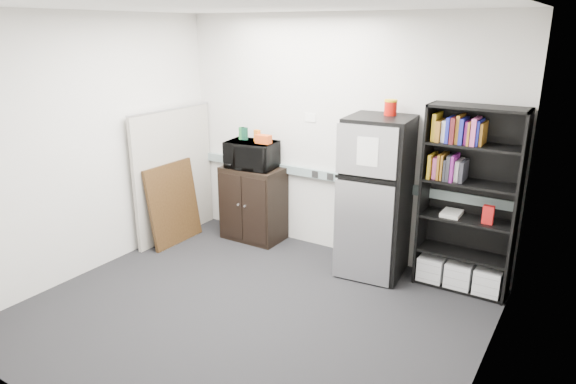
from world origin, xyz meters
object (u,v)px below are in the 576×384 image
(cubicle_partition, at_px, (174,173))
(refrigerator, at_px, (376,198))
(cabinet, at_px, (253,203))
(microwave, at_px, (252,155))
(bookshelf, at_px, (469,202))

(cubicle_partition, bearing_deg, refrigerator, 7.67)
(cabinet, xyz_separation_m, microwave, (0.00, -0.02, 0.62))
(bookshelf, bearing_deg, microwave, -178.18)
(bookshelf, relative_size, cabinet, 2.01)
(cubicle_partition, distance_m, refrigerator, 2.55)
(cubicle_partition, bearing_deg, cabinet, 25.23)
(cabinet, distance_m, refrigerator, 1.68)
(microwave, bearing_deg, cabinet, 82.10)
(cabinet, bearing_deg, bookshelf, 1.46)
(refrigerator, bearing_deg, microwave, 172.34)
(microwave, relative_size, refrigerator, 0.35)
(cabinet, height_order, microwave, microwave)
(microwave, distance_m, refrigerator, 1.66)
(microwave, bearing_deg, bookshelf, -6.09)
(cubicle_partition, relative_size, microwave, 2.77)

